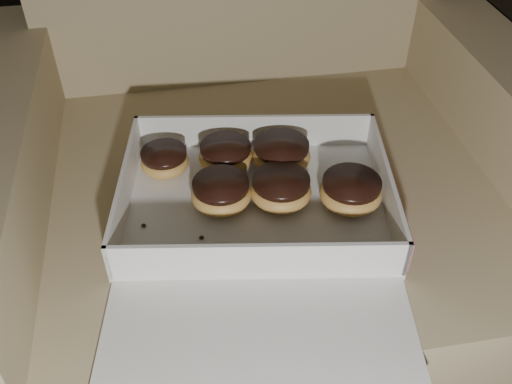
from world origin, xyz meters
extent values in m
cube|color=tan|center=(0.74, 0.25, 0.21)|extent=(0.74, 0.74, 0.43)
cube|color=tan|center=(0.34, 0.25, 0.29)|extent=(0.12, 0.74, 0.57)
cube|color=tan|center=(1.14, 0.25, 0.29)|extent=(0.12, 0.74, 0.57)
cube|color=white|center=(0.70, 0.16, 0.43)|extent=(0.43, 0.35, 0.01)
cube|color=white|center=(0.73, 0.30, 0.47)|extent=(0.38, 0.07, 0.06)
cube|color=white|center=(0.68, 0.02, 0.47)|extent=(0.38, 0.07, 0.06)
cube|color=white|center=(0.52, 0.19, 0.47)|extent=(0.05, 0.29, 0.06)
cube|color=white|center=(0.89, 0.13, 0.47)|extent=(0.05, 0.29, 0.06)
cube|color=#C04D63|center=(0.89, 0.13, 0.47)|extent=(0.05, 0.28, 0.05)
cube|color=white|center=(0.67, -0.06, 0.43)|extent=(0.40, 0.22, 0.01)
ellipsoid|color=#E4B34F|center=(0.84, 0.13, 0.46)|extent=(0.09, 0.09, 0.04)
cylinder|color=black|center=(0.84, 0.13, 0.48)|extent=(0.08, 0.08, 0.01)
ellipsoid|color=#E4B34F|center=(0.74, 0.15, 0.46)|extent=(0.09, 0.09, 0.04)
cylinder|color=black|center=(0.74, 0.15, 0.48)|extent=(0.08, 0.08, 0.01)
ellipsoid|color=#E4B34F|center=(0.58, 0.26, 0.46)|extent=(0.08, 0.08, 0.04)
cylinder|color=black|center=(0.58, 0.26, 0.47)|extent=(0.07, 0.07, 0.01)
ellipsoid|color=#E4B34F|center=(0.65, 0.16, 0.46)|extent=(0.09, 0.09, 0.04)
cylinder|color=black|center=(0.65, 0.16, 0.48)|extent=(0.08, 0.08, 0.01)
ellipsoid|color=#E4B34F|center=(0.67, 0.25, 0.46)|extent=(0.09, 0.09, 0.04)
cylinder|color=black|center=(0.67, 0.25, 0.48)|extent=(0.08, 0.08, 0.01)
ellipsoid|color=#E4B34F|center=(0.76, 0.23, 0.46)|extent=(0.09, 0.09, 0.04)
cylinder|color=black|center=(0.76, 0.23, 0.48)|extent=(0.09, 0.09, 0.01)
ellipsoid|color=black|center=(0.62, 0.10, 0.44)|extent=(0.01, 0.01, 0.00)
ellipsoid|color=black|center=(0.54, 0.14, 0.44)|extent=(0.01, 0.01, 0.00)
ellipsoid|color=black|center=(0.81, 0.03, 0.44)|extent=(0.01, 0.01, 0.00)
ellipsoid|color=black|center=(0.58, 0.07, 0.44)|extent=(0.01, 0.01, 0.00)
camera|label=1|loc=(0.59, -0.45, 1.01)|focal=40.00mm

